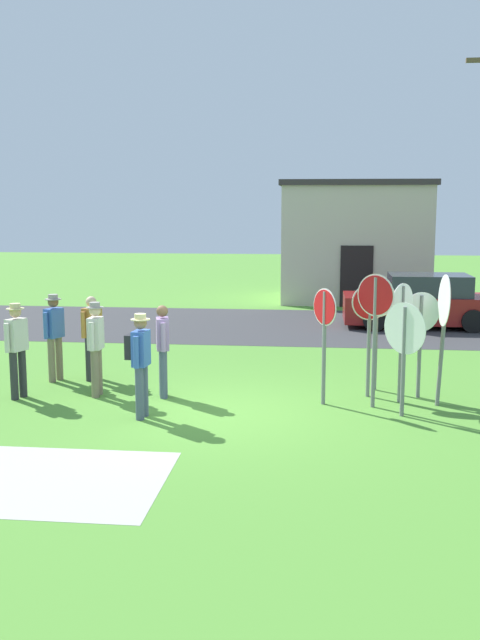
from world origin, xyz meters
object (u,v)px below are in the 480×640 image
(person_with_sunhat, at_px, (92,333))
(person_in_teal, at_px, (163,346))
(person_in_blue, at_px, (140,358))
(stop_sign_leaning_left, at_px, (369,321))
(stop_sign_tallest, at_px, (420,327))
(stop_sign_center_cluster, at_px, (375,317))
(stop_sign_far_back, at_px, (404,340))
(stop_sign_nearest, at_px, (444,316))
(person_near_signs, at_px, (54,332))
(stop_sign_rear_right, at_px, (324,327))
(stop_sign_rear_left, at_px, (402,323))
(person_in_dark_shirt, at_px, (17,345))
(stop_sign_low_front, at_px, (376,315))
(person_on_left, at_px, (96,343))
(parked_car_on_street, at_px, (422,303))

(person_with_sunhat, relative_size, person_in_teal, 1.00)
(person_in_blue, relative_size, person_with_sunhat, 1.03)
(stop_sign_leaning_left, distance_m, stop_sign_tallest, 0.91)
(stop_sign_center_cluster, xyz_separation_m, stop_sign_far_back, (0.45, -0.49, -0.29))
(stop_sign_center_cluster, height_order, stop_sign_leaning_left, stop_sign_center_cluster)
(stop_sign_nearest, xyz_separation_m, person_near_signs, (-7.33, 1.03, -0.61))
(stop_sign_rear_right, height_order, stop_sign_rear_left, stop_sign_rear_left)
(stop_sign_center_cluster, xyz_separation_m, person_in_dark_shirt, (-6.34, -0.10, -0.60))
(stop_sign_nearest, height_order, person_in_dark_shirt, stop_sign_nearest)
(stop_sign_tallest, xyz_separation_m, person_in_blue, (-4.71, -1.81, -0.30))
(stop_sign_leaning_left, distance_m, stop_sign_far_back, 1.31)
(stop_sign_rear_right, height_order, stop_sign_low_front, stop_sign_low_front)
(stop_sign_nearest, height_order, person_near_signs, stop_sign_nearest)
(stop_sign_far_back, xyz_separation_m, person_on_left, (-5.43, 0.70, -0.31))
(parked_car_on_street, height_order, stop_sign_tallest, stop_sign_tallest)
(stop_sign_rear_right, xyz_separation_m, person_on_left, (-4.13, 0.11, -0.39))
(stop_sign_far_back, xyz_separation_m, person_near_signs, (-6.60, 1.75, -0.31))
(stop_sign_center_cluster, distance_m, person_in_blue, 4.03)
(stop_sign_leaning_left, relative_size, person_with_sunhat, 1.23)
(person_in_blue, height_order, person_with_sunhat, person_in_blue)
(stop_sign_center_cluster, height_order, stop_sign_far_back, stop_sign_center_cluster)
(stop_sign_leaning_left, bearing_deg, stop_sign_low_front, 72.08)
(person_in_blue, bearing_deg, parked_car_on_street, 59.30)
(parked_car_on_street, height_order, person_in_teal, person_in_teal)
(parked_car_on_street, distance_m, stop_sign_tallest, 8.09)
(stop_sign_leaning_left, xyz_separation_m, person_in_dark_shirt, (-6.30, -0.81, -0.41))
(person_on_left, relative_size, person_in_dark_shirt, 1.00)
(stop_sign_nearest, relative_size, stop_sign_far_back, 1.21)
(parked_car_on_street, bearing_deg, stop_sign_rear_left, -100.05)
(stop_sign_nearest, bearing_deg, person_in_teal, 179.39)
(stop_sign_far_back, bearing_deg, parked_car_on_street, 80.61)
(stop_sign_far_back, height_order, person_with_sunhat, stop_sign_far_back)
(stop_sign_low_front, xyz_separation_m, person_with_sunhat, (-5.55, 0.20, -0.48))
(stop_sign_nearest, height_order, stop_sign_rear_left, stop_sign_nearest)
(stop_sign_rear_left, xyz_separation_m, stop_sign_tallest, (0.37, 0.36, -0.11))
(stop_sign_leaning_left, height_order, stop_sign_nearest, stop_sign_nearest)
(stop_sign_center_cluster, xyz_separation_m, stop_sign_leaning_left, (-0.04, 0.71, -0.19))
(parked_car_on_street, xyz_separation_m, person_on_left, (-6.95, -8.52, 0.30))
(parked_car_on_street, xyz_separation_m, stop_sign_rear_left, (-1.48, -8.35, 0.74))
(person_on_left, distance_m, person_in_dark_shirt, 1.40)
(stop_sign_nearest, relative_size, person_in_teal, 1.36)
(stop_sign_center_cluster, relative_size, person_in_teal, 1.37)
(stop_sign_rear_left, bearing_deg, stop_sign_center_cluster, -142.29)
(stop_sign_low_front, xyz_separation_m, person_in_teal, (-3.88, -0.93, -0.48))
(stop_sign_rear_right, relative_size, stop_sign_far_back, 1.08)
(stop_sign_tallest, height_order, person_on_left, stop_sign_tallest)
(stop_sign_low_front, bearing_deg, person_in_teal, -166.55)
(person_with_sunhat, bearing_deg, stop_sign_low_front, -2.07)
(stop_sign_rear_right, relative_size, person_in_teal, 1.22)
(stop_sign_far_back, height_order, person_in_blue, stop_sign_far_back)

